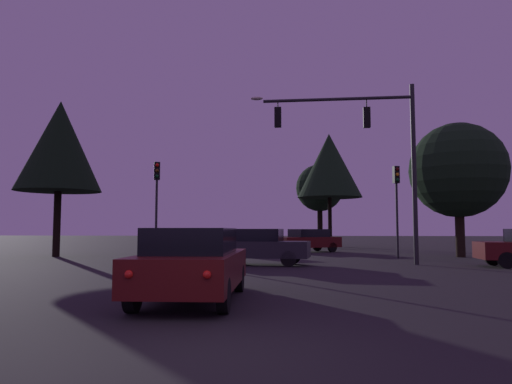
{
  "coord_description": "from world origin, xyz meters",
  "views": [
    {
      "loc": [
        1.2,
        -5.55,
        1.49
      ],
      "look_at": [
        -1.15,
        18.99,
        3.46
      ],
      "focal_mm": 33.1,
      "sensor_mm": 36.0,
      "label": 1
    }
  ],
  "objects_px": {
    "traffic_light_corner_right": "(157,191)",
    "tree_behind_sign": "(329,166)",
    "car_parked_lot": "(308,240)",
    "tree_center_horizon": "(458,170)",
    "traffic_light_corner_left": "(397,193)",
    "tree_right_cluster": "(60,146)",
    "car_crossing_left": "(256,246)",
    "car_nearside_lane": "(194,263)",
    "car_far_lane": "(228,241)",
    "tree_left_far": "(320,188)",
    "traffic_signal_mast_arm": "(367,140)"
  },
  "relations": [
    {
      "from": "traffic_light_corner_left",
      "to": "car_nearside_lane",
      "type": "distance_m",
      "value": 17.14
    },
    {
      "from": "car_crossing_left",
      "to": "tree_behind_sign",
      "type": "distance_m",
      "value": 19.53
    },
    {
      "from": "car_nearside_lane",
      "to": "tree_center_horizon",
      "type": "height_order",
      "value": "tree_center_horizon"
    },
    {
      "from": "car_crossing_left",
      "to": "tree_center_horizon",
      "type": "xyz_separation_m",
      "value": [
        10.54,
        6.7,
        3.94
      ]
    },
    {
      "from": "car_parked_lot",
      "to": "tree_center_horizon",
      "type": "height_order",
      "value": "tree_center_horizon"
    },
    {
      "from": "traffic_signal_mast_arm",
      "to": "tree_left_far",
      "type": "distance_m",
      "value": 22.47
    },
    {
      "from": "traffic_signal_mast_arm",
      "to": "car_nearside_lane",
      "type": "distance_m",
      "value": 12.93
    },
    {
      "from": "tree_center_horizon",
      "to": "tree_right_cluster",
      "type": "height_order",
      "value": "tree_right_cluster"
    },
    {
      "from": "traffic_light_corner_right",
      "to": "car_parked_lot",
      "type": "distance_m",
      "value": 11.8
    },
    {
      "from": "tree_left_far",
      "to": "traffic_signal_mast_arm",
      "type": "bearing_deg",
      "value": -86.93
    },
    {
      "from": "traffic_light_corner_right",
      "to": "tree_behind_sign",
      "type": "xyz_separation_m",
      "value": [
        9.54,
        15.07,
        3.2
      ]
    },
    {
      "from": "tree_behind_sign",
      "to": "traffic_signal_mast_arm",
      "type": "bearing_deg",
      "value": -88.0
    },
    {
      "from": "tree_behind_sign",
      "to": "tree_right_cluster",
      "type": "distance_m",
      "value": 20.55
    },
    {
      "from": "traffic_light_corner_right",
      "to": "car_crossing_left",
      "type": "height_order",
      "value": "traffic_light_corner_right"
    },
    {
      "from": "car_crossing_left",
      "to": "car_far_lane",
      "type": "relative_size",
      "value": 0.97
    },
    {
      "from": "traffic_light_corner_right",
      "to": "tree_center_horizon",
      "type": "xyz_separation_m",
      "value": [
        15.86,
        3.62,
        1.3
      ]
    },
    {
      "from": "car_far_lane",
      "to": "tree_right_cluster",
      "type": "height_order",
      "value": "tree_right_cluster"
    },
    {
      "from": "traffic_light_corner_left",
      "to": "tree_left_far",
      "type": "distance_m",
      "value": 18.44
    },
    {
      "from": "car_parked_lot",
      "to": "tree_center_horizon",
      "type": "distance_m",
      "value": 10.36
    },
    {
      "from": "traffic_light_corner_left",
      "to": "tree_center_horizon",
      "type": "xyz_separation_m",
      "value": [
        3.64,
        1.57,
        1.36
      ]
    },
    {
      "from": "traffic_light_corner_left",
      "to": "traffic_light_corner_right",
      "type": "bearing_deg",
      "value": -170.49
    },
    {
      "from": "traffic_signal_mast_arm",
      "to": "tree_center_horizon",
      "type": "bearing_deg",
      "value": 46.21
    },
    {
      "from": "tree_behind_sign",
      "to": "tree_center_horizon",
      "type": "xyz_separation_m",
      "value": [
        6.32,
        -11.45,
        -1.9
      ]
    },
    {
      "from": "car_far_lane",
      "to": "traffic_light_corner_right",
      "type": "bearing_deg",
      "value": -116.69
    },
    {
      "from": "tree_right_cluster",
      "to": "traffic_light_corner_left",
      "type": "bearing_deg",
      "value": 0.4
    },
    {
      "from": "tree_behind_sign",
      "to": "tree_right_cluster",
      "type": "xyz_separation_m",
      "value": [
        -15.78,
        -13.15,
        -0.48
      ]
    },
    {
      "from": "tree_right_cluster",
      "to": "car_parked_lot",
      "type": "bearing_deg",
      "value": 25.59
    },
    {
      "from": "tree_left_far",
      "to": "traffic_light_corner_left",
      "type": "bearing_deg",
      "value": -79.69
    },
    {
      "from": "car_crossing_left",
      "to": "car_far_lane",
      "type": "xyz_separation_m",
      "value": [
        -2.56,
        8.57,
        0.0
      ]
    },
    {
      "from": "car_parked_lot",
      "to": "tree_left_far",
      "type": "relative_size",
      "value": 0.62
    },
    {
      "from": "tree_left_far",
      "to": "tree_right_cluster",
      "type": "distance_m",
      "value": 23.7
    },
    {
      "from": "traffic_light_corner_right",
      "to": "tree_left_far",
      "type": "xyz_separation_m",
      "value": [
        8.94,
        20.1,
        1.82
      ]
    },
    {
      "from": "traffic_light_corner_right",
      "to": "tree_center_horizon",
      "type": "relative_size",
      "value": 0.67
    },
    {
      "from": "tree_left_far",
      "to": "tree_center_horizon",
      "type": "distance_m",
      "value": 17.88
    },
    {
      "from": "traffic_light_corner_left",
      "to": "car_far_lane",
      "type": "distance_m",
      "value": 10.4
    },
    {
      "from": "tree_left_far",
      "to": "tree_center_horizon",
      "type": "xyz_separation_m",
      "value": [
        6.92,
        -16.48,
        -0.52
      ]
    },
    {
      "from": "traffic_light_corner_right",
      "to": "car_crossing_left",
      "type": "xyz_separation_m",
      "value": [
        5.32,
        -3.08,
        -2.64
      ]
    },
    {
      "from": "traffic_signal_mast_arm",
      "to": "car_far_lane",
      "type": "distance_m",
      "value": 11.71
    },
    {
      "from": "traffic_signal_mast_arm",
      "to": "tree_behind_sign",
      "type": "bearing_deg",
      "value": 92.0
    },
    {
      "from": "traffic_light_corner_left",
      "to": "car_nearside_lane",
      "type": "relative_size",
      "value": 1.03
    },
    {
      "from": "car_nearside_lane",
      "to": "tree_right_cluster",
      "type": "bearing_deg",
      "value": 126.48
    },
    {
      "from": "car_nearside_lane",
      "to": "tree_center_horizon",
      "type": "distance_m",
      "value": 20.47
    },
    {
      "from": "car_nearside_lane",
      "to": "car_crossing_left",
      "type": "xyz_separation_m",
      "value": [
        0.34,
        10.19,
        -0.0
      ]
    },
    {
      "from": "car_far_lane",
      "to": "tree_center_horizon",
      "type": "height_order",
      "value": "tree_center_horizon"
    },
    {
      "from": "traffic_light_corner_right",
      "to": "car_nearside_lane",
      "type": "bearing_deg",
      "value": -69.41
    },
    {
      "from": "car_far_lane",
      "to": "tree_behind_sign",
      "type": "relative_size",
      "value": 0.51
    },
    {
      "from": "traffic_light_corner_left",
      "to": "car_nearside_lane",
      "type": "height_order",
      "value": "traffic_light_corner_left"
    },
    {
      "from": "traffic_signal_mast_arm",
      "to": "car_nearside_lane",
      "type": "xyz_separation_m",
      "value": [
        -5.16,
        -10.93,
        -4.6
      ]
    },
    {
      "from": "traffic_light_corner_right",
      "to": "tree_left_far",
      "type": "relative_size",
      "value": 0.66
    },
    {
      "from": "car_nearside_lane",
      "to": "car_crossing_left",
      "type": "relative_size",
      "value": 1.01
    }
  ]
}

